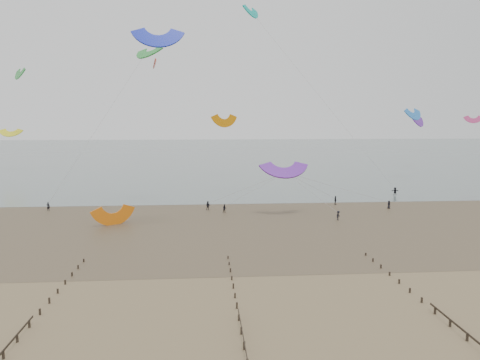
% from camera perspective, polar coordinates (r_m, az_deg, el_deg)
% --- Properties ---
extents(ground, '(500.00, 500.00, 0.00)m').
position_cam_1_polar(ground, '(49.03, -5.51, -13.76)').
color(ground, brown).
rests_on(ground, ground).
extents(sea_and_shore, '(500.00, 665.00, 0.03)m').
position_cam_1_polar(sea_and_shore, '(82.19, -7.96, -5.02)').
color(sea_and_shore, '#475654').
rests_on(sea_and_shore, ground).
extents(kitesurfer_lead, '(0.65, 0.46, 1.69)m').
position_cam_1_polar(kitesurfer_lead, '(97.78, -22.34, -3.01)').
color(kitesurfer_lead, black).
rests_on(kitesurfer_lead, ground).
extents(kitesurfers, '(118.77, 26.37, 1.90)m').
position_cam_1_polar(kitesurfers, '(98.11, 11.89, -2.55)').
color(kitesurfers, black).
rests_on(kitesurfers, ground).
extents(grounded_kite, '(8.03, 7.59, 3.50)m').
position_cam_1_polar(grounded_kite, '(81.72, -15.13, -5.30)').
color(grounded_kite, orange).
rests_on(grounded_kite, ground).
extents(kites_airborne, '(227.78, 122.80, 38.72)m').
position_cam_1_polar(kites_airborne, '(132.45, -7.05, 9.26)').
color(kites_airborne, orange).
rests_on(kites_airborne, ground).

